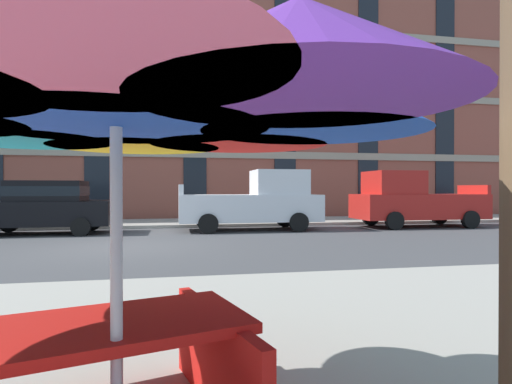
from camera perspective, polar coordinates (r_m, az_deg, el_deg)
ground_plane at (r=11.30m, az=-17.89°, el=-7.27°), size 120.00×120.00×0.00m
sidewalk_far at (r=18.02m, az=-15.28°, el=-4.20°), size 56.00×3.60×0.12m
apartment_building at (r=26.59m, az=-13.96°, el=11.02°), size 44.94×12.08×12.80m
sedan_black at (r=15.44m, az=-27.14°, el=-1.69°), size 4.40×1.98×1.78m
pickup_white at (r=15.10m, az=-0.00°, el=-1.40°), size 5.10×2.12×2.20m
pickup_red at (r=17.45m, az=20.90°, el=-1.18°), size 5.10×2.12×2.20m
patio_umbrella at (r=2.19m, az=-18.79°, el=13.55°), size 3.24×3.24×2.27m
picnic_table at (r=2.63m, az=-22.93°, el=-22.49°), size 2.14×1.95×0.77m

